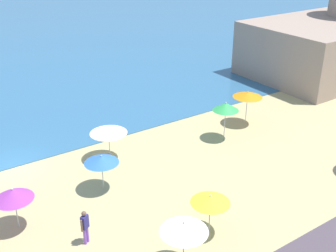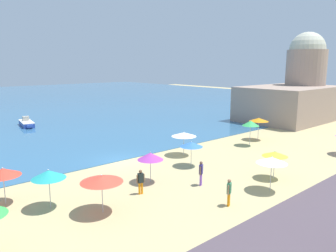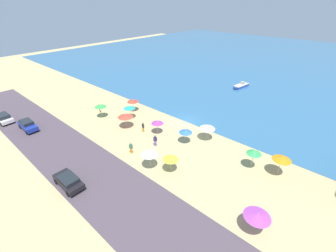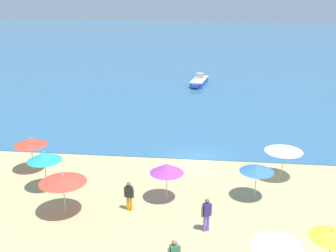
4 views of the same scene
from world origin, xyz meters
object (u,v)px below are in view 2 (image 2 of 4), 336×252
beach_umbrella_4 (191,144)px  beach_umbrella_0 (259,120)px  beach_umbrella_1 (49,174)px  beach_umbrella_2 (251,123)px  beach_umbrella_9 (275,154)px  beach_umbrella_7 (184,134)px  bather_2 (141,181)px  beach_umbrella_10 (3,172)px  beach_umbrella_11 (150,156)px  skiff_nearshore (27,123)px  beach_umbrella_5 (102,179)px  bather_0 (229,191)px  bather_3 (201,172)px  harbor_fortress (296,91)px  beach_umbrella_8 (272,160)px

beach_umbrella_4 → beach_umbrella_0: bearing=8.4°
beach_umbrella_1 → beach_umbrella_2: (21.65, 1.17, 0.28)m
beach_umbrella_0 → beach_umbrella_9: bearing=-141.4°
beach_umbrella_7 → bather_2: beach_umbrella_7 is taller
beach_umbrella_1 → beach_umbrella_10: bearing=128.1°
beach_umbrella_4 → beach_umbrella_11: beach_umbrella_11 is taller
beach_umbrella_10 → skiff_nearshore: beach_umbrella_10 is taller
beach_umbrella_4 → bather_2: (-6.75, -2.06, -0.94)m
beach_umbrella_0 → beach_umbrella_7: beach_umbrella_0 is taller
beach_umbrella_4 → beach_umbrella_5: bearing=-164.4°
beach_umbrella_10 → bather_0: beach_umbrella_10 is taller
beach_umbrella_0 → beach_umbrella_2: beach_umbrella_2 is taller
beach_umbrella_1 → beach_umbrella_5: (2.01, -2.56, -0.06)m
beach_umbrella_11 → bather_3: 3.74m
skiff_nearshore → beach_umbrella_5: bearing=-100.7°
beach_umbrella_10 → bather_2: beach_umbrella_10 is taller
beach_umbrella_7 → bather_2: size_ratio=1.39×
beach_umbrella_1 → beach_umbrella_7: size_ratio=1.04×
beach_umbrella_1 → beach_umbrella_10: 2.99m
beach_umbrella_0 → beach_umbrella_11: (-17.44, -2.61, -0.36)m
beach_umbrella_7 → bather_2: (-8.59, -4.85, -1.07)m
bather_0 → bather_3: size_ratio=0.96×
beach_umbrella_10 → beach_umbrella_11: bearing=-17.6°
beach_umbrella_10 → harbor_fortress: bearing=5.6°
bather_3 → bather_0: bearing=-109.7°
beach_umbrella_10 → beach_umbrella_11: beach_umbrella_10 is taller
beach_umbrella_0 → beach_umbrella_10: (-26.41, 0.25, -0.27)m
beach_umbrella_7 → skiff_nearshore: 25.35m
beach_umbrella_9 → beach_umbrella_10: bearing=153.1°
beach_umbrella_1 → beach_umbrella_11: size_ratio=1.06×
skiff_nearshore → beach_umbrella_4: bearing=-81.1°
bather_0 → bather_2: 5.72m
beach_umbrella_1 → bather_2: (5.28, -1.81, -1.16)m
beach_umbrella_5 → beach_umbrella_9: size_ratio=1.14×
beach_umbrella_2 → skiff_nearshore: (-13.92, 26.42, -1.93)m
beach_umbrella_4 → beach_umbrella_8: (0.12, -7.35, 0.28)m
beach_umbrella_0 → beach_umbrella_4: 12.69m
beach_umbrella_5 → bather_2: 3.52m
beach_umbrella_9 → bather_3: (-5.12, 2.61, -0.90)m
beach_umbrella_7 → beach_umbrella_4: bearing=-123.4°
harbor_fortress → beach_umbrella_7: bearing=-172.6°
beach_umbrella_2 → beach_umbrella_7: (-7.79, 1.87, -0.37)m
beach_umbrella_10 → bather_3: size_ratio=1.34×
beach_umbrella_11 → bather_0: (1.03, -6.25, -1.00)m
beach_umbrella_4 → bather_3: 4.52m
bather_0 → bather_2: bather_0 is taller
bather_2 → beach_umbrella_11: bearing=35.3°
beach_umbrella_4 → skiff_nearshore: 27.71m
beach_umbrella_9 → beach_umbrella_11: size_ratio=0.94×
beach_umbrella_0 → bather_3: size_ratio=1.46×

